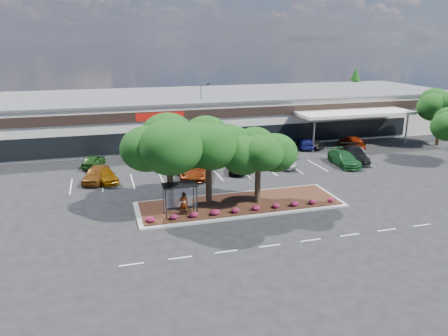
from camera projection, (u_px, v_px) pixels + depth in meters
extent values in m
plane|color=black|center=(279.00, 220.00, 35.10)|extent=(160.00, 160.00, 0.00)
cube|color=silver|center=(191.00, 115.00, 65.58)|extent=(80.00, 20.00, 6.00)
cube|color=#525254|center=(190.00, 95.00, 64.70)|extent=(80.40, 20.40, 0.30)
cube|color=black|center=(207.00, 114.00, 55.81)|extent=(80.00, 0.25, 1.20)
cube|color=black|center=(207.00, 138.00, 56.71)|extent=(60.00, 0.18, 2.60)
cube|color=#B7140D|center=(160.00, 116.00, 54.15)|extent=(6.00, 0.12, 1.00)
cube|color=silver|center=(355.00, 113.00, 58.97)|extent=(16.00, 5.00, 0.40)
cylinder|color=slate|center=(314.00, 136.00, 55.92)|extent=(0.24, 0.24, 4.20)
cylinder|color=slate|center=(406.00, 130.00, 59.64)|extent=(0.24, 0.24, 4.20)
cube|color=#9D9D98|center=(240.00, 205.00, 38.23)|extent=(18.00, 6.00, 0.15)
cube|color=#49291A|center=(240.00, 203.00, 38.20)|extent=(17.20, 5.20, 0.12)
cube|color=silver|center=(132.00, 264.00, 28.23)|extent=(1.60, 0.12, 0.01)
cube|color=silver|center=(180.00, 258.00, 29.08)|extent=(1.60, 0.12, 0.01)
cube|color=silver|center=(226.00, 252.00, 29.93)|extent=(1.60, 0.12, 0.01)
cube|color=silver|center=(270.00, 246.00, 30.78)|extent=(1.60, 0.12, 0.01)
cube|color=silver|center=(311.00, 240.00, 31.63)|extent=(1.60, 0.12, 0.01)
cube|color=silver|center=(350.00, 235.00, 32.48)|extent=(1.60, 0.12, 0.01)
cube|color=silver|center=(387.00, 230.00, 33.33)|extent=(1.60, 0.12, 0.01)
cube|color=silver|center=(422.00, 225.00, 34.18)|extent=(1.60, 0.12, 0.01)
cube|color=silver|center=(71.00, 186.00, 43.16)|extent=(0.12, 5.00, 0.01)
cube|color=silver|center=(102.00, 184.00, 43.96)|extent=(0.12, 5.00, 0.01)
cube|color=silver|center=(133.00, 181.00, 44.75)|extent=(0.12, 5.00, 0.01)
cube|color=silver|center=(162.00, 179.00, 45.55)|extent=(0.12, 5.00, 0.01)
cube|color=silver|center=(190.00, 176.00, 46.34)|extent=(0.12, 5.00, 0.01)
cube|color=silver|center=(217.00, 174.00, 47.14)|extent=(0.12, 5.00, 0.01)
cube|color=silver|center=(243.00, 172.00, 47.94)|extent=(0.12, 5.00, 0.01)
cube|color=silver|center=(269.00, 170.00, 48.73)|extent=(0.12, 5.00, 0.01)
cube|color=silver|center=(293.00, 167.00, 49.53)|extent=(0.12, 5.00, 0.01)
cube|color=silver|center=(317.00, 165.00, 50.33)|extent=(0.12, 5.00, 0.01)
cube|color=silver|center=(340.00, 163.00, 51.12)|extent=(0.12, 5.00, 0.01)
cube|color=silver|center=(363.00, 162.00, 51.92)|extent=(0.12, 5.00, 0.01)
cylinder|color=black|center=(164.00, 199.00, 35.53)|extent=(0.08, 0.08, 2.50)
cylinder|color=black|center=(194.00, 196.00, 36.19)|extent=(0.08, 0.08, 2.50)
cylinder|color=black|center=(166.00, 204.00, 34.33)|extent=(0.08, 0.08, 2.50)
cylinder|color=black|center=(197.00, 201.00, 34.99)|extent=(0.08, 0.08, 2.50)
cube|color=black|center=(180.00, 185.00, 34.90)|extent=(2.75, 1.55, 0.10)
cube|color=silver|center=(179.00, 196.00, 35.83)|extent=(2.30, 0.03, 2.00)
cube|color=black|center=(180.00, 208.00, 35.72)|extent=(2.00, 0.35, 0.06)
cone|color=#0E3D0E|center=(354.00, 91.00, 83.39)|extent=(3.96, 3.96, 9.00)
imported|color=#594C47|center=(184.00, 203.00, 35.33)|extent=(0.80, 0.62, 1.93)
cube|color=#9D9D98|center=(202.00, 142.00, 60.90)|extent=(0.50, 0.50, 0.40)
cylinder|color=slate|center=(201.00, 112.00, 59.71)|extent=(0.14, 0.14, 8.00)
cube|color=slate|center=(204.00, 84.00, 58.67)|extent=(0.92, 0.35, 0.14)
cube|color=black|center=(208.00, 84.00, 58.76)|extent=(0.49, 0.36, 0.18)
imported|color=brown|center=(96.00, 174.00, 44.36)|extent=(3.26, 5.07, 1.60)
imported|color=#6E3D02|center=(105.00, 175.00, 44.32)|extent=(2.87, 4.69, 1.49)
imported|color=#1E521B|center=(180.00, 167.00, 47.15)|extent=(3.43, 4.77, 1.51)
imported|color=maroon|center=(196.00, 169.00, 45.94)|extent=(4.70, 6.59, 1.67)
imported|color=black|center=(238.00, 166.00, 47.55)|extent=(3.40, 4.65, 1.47)
imported|color=#4E4F54|center=(279.00, 161.00, 49.36)|extent=(3.14, 4.61, 1.44)
imported|color=#195221|center=(344.00, 159.00, 50.18)|extent=(2.68, 5.65, 1.59)
imported|color=silver|center=(357.00, 153.00, 52.84)|extent=(2.79, 4.77, 1.53)
imported|color=black|center=(355.00, 154.00, 51.85)|extent=(3.89, 6.35, 1.72)
imported|color=#1C4416|center=(94.00, 161.00, 49.47)|extent=(3.01, 4.49, 1.42)
imported|color=maroon|center=(164.00, 152.00, 53.32)|extent=(3.29, 4.91, 1.55)
imported|color=maroon|center=(170.00, 158.00, 50.35)|extent=(3.15, 4.99, 1.58)
imported|color=#A2A8AE|center=(241.00, 153.00, 52.61)|extent=(2.05, 4.53, 1.51)
imported|color=slate|center=(281.00, 150.00, 54.34)|extent=(3.14, 4.35, 1.38)
imported|color=black|center=(310.00, 143.00, 58.05)|extent=(2.92, 4.31, 1.36)
imported|color=navy|center=(305.00, 143.00, 58.27)|extent=(3.19, 4.99, 1.35)
imported|color=maroon|center=(352.00, 142.00, 58.33)|extent=(3.09, 5.69, 1.56)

